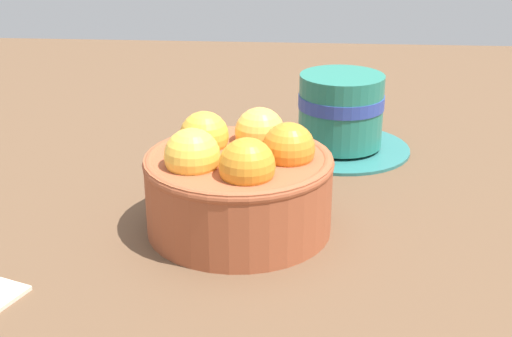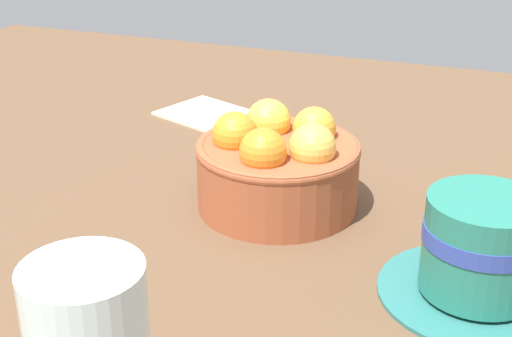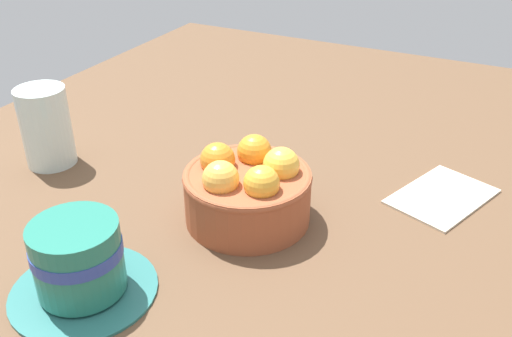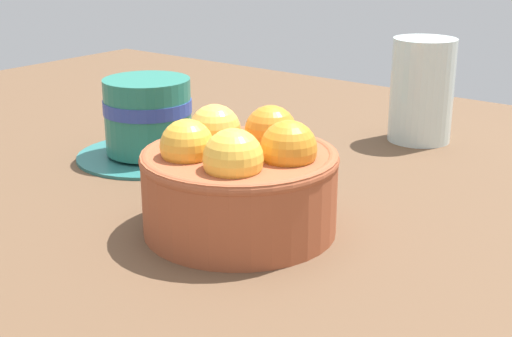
{
  "view_description": "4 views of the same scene",
  "coord_description": "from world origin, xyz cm",
  "views": [
    {
      "loc": [
        49.34,
        5.0,
        25.25
      ],
      "look_at": [
        1.36,
        1.41,
        5.61
      ],
      "focal_mm": 50.14,
      "sensor_mm": 36.0,
      "label": 1
    },
    {
      "loc": [
        -19.11,
        55.42,
        29.73
      ],
      "look_at": [
        1.49,
        1.4,
        4.0
      ],
      "focal_mm": 51.53,
      "sensor_mm": 36.0,
      "label": 2
    },
    {
      "loc": [
        -47.73,
        -24.97,
        37.08
      ],
      "look_at": [
        1.42,
        -0.35,
        5.91
      ],
      "focal_mm": 39.91,
      "sensor_mm": 36.0,
      "label": 3
    },
    {
      "loc": [
        31.11,
        -38.11,
        21.47
      ],
      "look_at": [
        0.42,
        1.39,
        4.48
      ],
      "focal_mm": 50.8,
      "sensor_mm": 36.0,
      "label": 4
    }
  ],
  "objects": [
    {
      "name": "coffee_cup",
      "position": [
        -17.98,
        8.3,
        3.6
      ],
      "size": [
        13.98,
        13.98,
        7.66
      ],
      "color": "#296965",
      "rests_on": "ground_plane"
    },
    {
      "name": "ground_plane",
      "position": [
        0.0,
        0.0,
        -2.14
      ],
      "size": [
        135.16,
        101.29,
        4.28
      ],
      "primitive_type": "cube",
      "color": "brown"
    },
    {
      "name": "terracotta_bowl",
      "position": [
        0.02,
        -0.0,
        3.97
      ],
      "size": [
        14.33,
        14.33,
        8.75
      ],
      "color": "#9E4C2D",
      "rests_on": "ground_plane"
    },
    {
      "name": "water_glass",
      "position": [
        0.18,
        29.57,
        5.29
      ],
      "size": [
        6.43,
        6.43,
        10.58
      ],
      "primitive_type": "cylinder",
      "color": "silver",
      "rests_on": "ground_plane"
    },
    {
      "name": "folded_napkin",
      "position": [
        14.47,
        -19.05,
        0.3
      ],
      "size": [
        15.1,
        12.56,
        0.6
      ],
      "primitive_type": "cube",
      "rotation": [
        0.0,
        0.0,
        -0.36
      ],
      "color": "beige",
      "rests_on": "ground_plane"
    }
  ]
}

